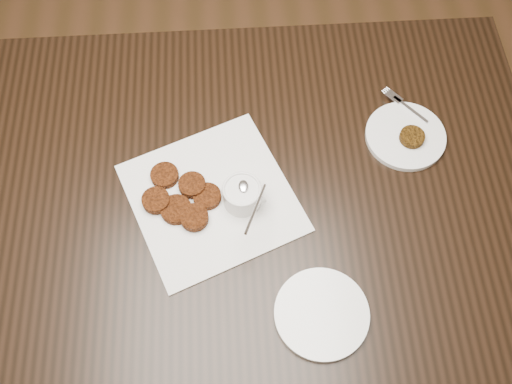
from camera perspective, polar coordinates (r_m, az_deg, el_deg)
floor at (r=1.92m, az=-3.51°, el=-12.42°), size 4.00×4.00×0.00m
table at (r=1.59m, az=-3.24°, el=-6.36°), size 1.45×0.93×0.75m
napkin at (r=1.24m, az=-4.37°, el=-0.56°), size 0.42×0.42×0.00m
sauce_ramekin at (r=1.18m, az=-1.41°, el=0.38°), size 0.13×0.13×0.11m
patty_cluster at (r=1.23m, az=-6.94°, el=-0.29°), size 0.28×0.28×0.02m
plate_with_patty at (r=1.34m, az=14.56°, el=5.53°), size 0.25×0.25×0.03m
plate_empty at (r=1.14m, az=6.48°, el=-11.83°), size 0.24×0.24×0.01m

